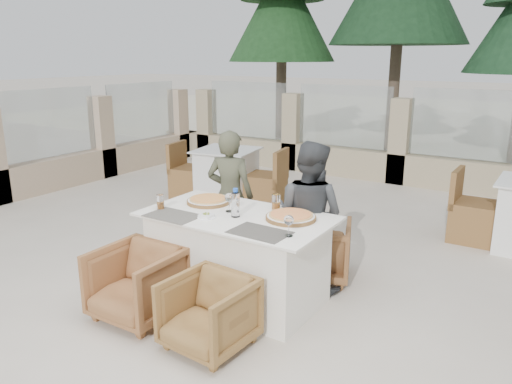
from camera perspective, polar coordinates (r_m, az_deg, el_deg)
The scene contains 23 objects.
ground at distance 4.56m, azimuth -2.64°, elevation -11.58°, with size 80.00×80.00×0.00m, color beige.
sand_patch at distance 17.60m, azimuth 24.68°, elevation 7.26°, with size 30.00×16.00×0.01m, color beige.
perimeter_wall_far at distance 8.55m, azimuth 16.15°, elevation 6.25°, with size 10.00×0.34×1.60m, color tan, non-canonical shape.
perimeter_wall_left at distance 8.47m, azimuth -22.33°, elevation 5.62°, with size 0.34×7.00×1.60m, color #CCB090, non-canonical shape.
pine_far_left at distance 11.88m, azimuth 2.98°, elevation 18.65°, with size 2.42×2.42×5.50m, color #1E461F.
dining_table at distance 4.34m, azimuth -2.14°, elevation -7.47°, with size 1.60×0.90×0.77m, color white, non-canonical shape.
placemat_near_left at distance 4.23m, azimuth -9.45°, elevation -2.67°, with size 0.45×0.30×0.00m, color #625D54.
placemat_near_right at distance 3.79m, azimuth 0.43°, elevation -4.63°, with size 0.45×0.30×0.00m, color #4F4B44.
pizza_left at distance 4.54m, azimuth -5.45°, elevation -0.95°, with size 0.39×0.39×0.05m, color orange.
pizza_right at distance 4.08m, azimuth 4.01°, elevation -2.79°, with size 0.41×0.41×0.05m, color #F65621.
water_bottle at distance 4.12m, azimuth -2.36°, elevation -1.23°, with size 0.07×0.07×0.24m, color #B8DDF2.
wine_glass_centre at distance 4.27m, azimuth -3.08°, elevation -1.06°, with size 0.08×0.08×0.18m, color white, non-canonical shape.
wine_glass_corner at distance 3.69m, azimuth 3.76°, elevation -3.72°, with size 0.08×0.08×0.18m, color white, non-canonical shape.
beer_glass_left at distance 4.42m, azimuth -10.87°, elevation -1.12°, with size 0.06×0.06×0.13m, color #C76F1C.
beer_glass_right at distance 4.29m, azimuth 2.30°, elevation -1.22°, with size 0.07×0.07×0.15m, color #C96E1C.
olive_dish at distance 4.13m, azimuth -5.70°, elevation -2.69°, with size 0.11×0.11×0.04m, color white, non-canonical shape.
armchair_far_left at distance 5.26m, azimuth -1.50°, elevation -4.47°, with size 0.60×0.62×0.56m, color #955B36.
armchair_far_right at distance 4.82m, azimuth 7.07°, elevation -6.51°, with size 0.60×0.62×0.56m, color brown.
armchair_near_left at distance 4.19m, azimuth -13.42°, elevation -10.12°, with size 0.63×0.65×0.59m, color #996237.
armchair_near_right at distance 3.72m, azimuth -5.43°, elevation -13.66°, with size 0.57×0.59×0.53m, color olive.
diner_left at distance 5.11m, azimuth -2.96°, elevation -0.44°, with size 0.49×0.32×1.35m, color #494B36.
diner_right at distance 4.47m, azimuth 6.06°, elevation -2.79°, with size 0.66×0.52×1.36m, color #3E4144.
bg_table_a at distance 7.22m, azimuth -3.34°, elevation 1.88°, with size 1.64×0.82×0.77m, color silver, non-canonical shape.
Camera 1 is at (2.35, -3.32, 2.07)m, focal length 35.00 mm.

